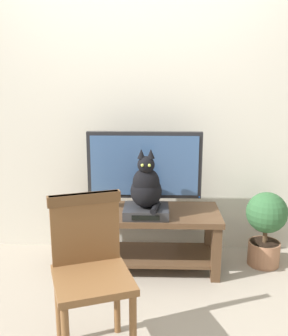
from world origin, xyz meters
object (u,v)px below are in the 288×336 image
(cat, at_px, (146,186))
(book_stack, at_px, (89,208))
(tv_stand, at_px, (144,229))
(potted_plant, at_px, (266,224))
(wooden_chair, at_px, (90,263))
(tv, at_px, (144,168))
(media_box, at_px, (146,211))

(cat, bearing_deg, book_stack, 171.99)
(tv_stand, relative_size, book_stack, 4.81)
(cat, bearing_deg, potted_plant, 10.83)
(book_stack, bearing_deg, cat, -8.01)
(wooden_chair, relative_size, potted_plant, 1.46)
(tv, xyz_separation_m, book_stack, (-0.43, -0.12, -0.30))
(tv, bearing_deg, media_box, -84.06)
(book_stack, distance_m, potted_plant, 1.44)
(cat, xyz_separation_m, potted_plant, (0.97, 0.19, -0.37))
(cat, xyz_separation_m, book_stack, (-0.45, 0.06, -0.21))
(book_stack, bearing_deg, tv_stand, 6.59)
(cat, height_order, potted_plant, cat)
(tv_stand, relative_size, wooden_chair, 1.32)
(tv_stand, xyz_separation_m, cat, (0.02, -0.11, 0.40))
(tv, bearing_deg, tv_stand, -90.02)
(book_stack, bearing_deg, tv, 15.46)
(potted_plant, bearing_deg, book_stack, -175.09)
(tv_stand, relative_size, media_box, 3.49)
(media_box, relative_size, wooden_chair, 0.38)
(tv_stand, distance_m, media_box, 0.21)
(wooden_chair, height_order, potted_plant, wooden_chair)
(tv, relative_size, potted_plant, 1.46)
(potted_plant, bearing_deg, wooden_chair, -139.88)
(tv, bearing_deg, cat, -84.16)
(wooden_chair, xyz_separation_m, book_stack, (-0.16, 0.94, -0.02))
(tv_stand, bearing_deg, book_stack, -173.41)
(tv_stand, height_order, tv, tv)
(tv_stand, bearing_deg, cat, -80.61)
(media_box, xyz_separation_m, cat, (0.00, -0.01, 0.21))
(tv_stand, xyz_separation_m, media_box, (0.02, -0.10, 0.19))
(tv_stand, relative_size, tv, 1.33)
(cat, bearing_deg, wooden_chair, -108.30)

